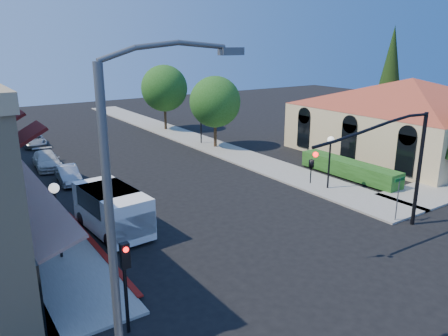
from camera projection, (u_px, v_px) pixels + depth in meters
ground at (328, 281)px, 17.76m from camera, size 120.00×120.00×0.00m
sidewalk_right at (188, 138)px, 43.92m from camera, size 3.50×50.00×0.12m
curb_red_strip at (97, 250)px, 20.41m from camera, size 0.25×10.00×0.06m
mission_building at (409, 109)px, 37.70m from camera, size 30.12×30.12×6.40m
hedge at (348, 178)px, 31.22m from camera, size 1.40×8.00×1.10m
conifer_far at (390, 71)px, 45.38m from camera, size 3.20×3.20×11.00m
street_tree_a at (215, 102)px, 38.82m from camera, size 4.56×4.56×6.48m
street_tree_b at (164, 88)px, 46.67m from camera, size 4.94×4.94×7.02m
signal_mast_arm at (396, 156)px, 20.96m from camera, size 8.01×0.39×6.00m
secondary_signal at (125, 271)px, 13.92m from camera, size 0.28×0.42×3.32m
cobra_streetlight at (126, 232)px, 9.77m from camera, size 3.60×0.25×9.31m
street_name_sign at (398, 192)px, 23.08m from camera, size 0.80×0.06×2.50m
lamppost_left_near at (56, 202)px, 18.78m from camera, size 0.44×0.44×3.57m
lamppost_left_far at (4, 142)px, 29.91m from camera, size 0.44×0.44×3.57m
lamppost_right_near at (330, 149)px, 27.94m from camera, size 0.44×0.44×3.57m
lamppost_right_far at (201, 115)px, 40.65m from camera, size 0.44×0.44×3.57m
white_van at (113, 208)px, 22.00m from camera, size 2.53×5.19×2.23m
parked_car_a at (110, 203)px, 24.54m from camera, size 1.93×3.78×1.23m
parked_car_b at (68, 175)px, 29.89m from camera, size 1.52×3.70×1.19m
parked_car_c at (47, 160)px, 33.37m from camera, size 2.07×4.43×1.25m
parked_car_d at (34, 140)px, 40.46m from camera, size 2.15×4.20×1.14m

